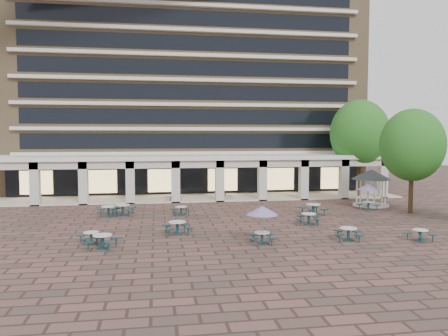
{
  "coord_description": "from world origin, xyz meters",
  "views": [
    {
      "loc": [
        -3.93,
        -29.02,
        6.17
      ],
      "look_at": [
        1.07,
        3.0,
        3.9
      ],
      "focal_mm": 35.0,
      "sensor_mm": 36.0,
      "label": 1
    }
  ],
  "objects": [
    {
      "name": "planter_right",
      "position": [
        2.69,
        12.9,
        0.42
      ],
      "size": [
        1.5,
        0.6,
        1.14
      ],
      "color": "gray",
      "rests_on": "ground"
    },
    {
      "name": "picnic_table_8",
      "position": [
        -7.67,
        5.89,
        0.48
      ],
      "size": [
        1.94,
        1.94,
        0.8
      ],
      "rotation": [
        0.0,
        0.0,
        0.12
      ],
      "color": "#153E3F",
      "rests_on": "ground"
    },
    {
      "name": "retail_arcade",
      "position": [
        0.0,
        14.8,
        3.0
      ],
      "size": [
        42.0,
        6.6,
        4.4
      ],
      "color": "white",
      "rests_on": "ground"
    },
    {
      "name": "picnic_table_9",
      "position": [
        -2.0,
        5.54,
        0.41
      ],
      "size": [
        1.68,
        1.68,
        0.69
      ],
      "rotation": [
        0.0,
        0.0,
        0.12
      ],
      "color": "#153E3F",
      "rests_on": "ground"
    },
    {
      "name": "picnic_table_11",
      "position": [
        14.0,
        5.66,
        1.89
      ],
      "size": [
        1.92,
        1.92,
        2.22
      ],
      "rotation": [
        0.0,
        0.0,
        0.26
      ],
      "color": "#153E3F",
      "rests_on": "ground"
    },
    {
      "name": "picnic_table_12",
      "position": [
        -6.6,
        6.22,
        0.5
      ],
      "size": [
        2.09,
        2.09,
        0.84
      ],
      "rotation": [
        0.0,
        0.0,
        -0.16
      ],
      "color": "#153E3F",
      "rests_on": "ground"
    },
    {
      "name": "picnic_table_2",
      "position": [
        7.46,
        -4.59,
        0.45
      ],
      "size": [
        2.02,
        2.02,
        0.76
      ],
      "rotation": [
        0.0,
        0.0,
        -0.32
      ],
      "color": "#153E3F",
      "rests_on": "ground"
    },
    {
      "name": "tree_east_a",
      "position": [
        16.59,
        3.54,
        5.56
      ],
      "size": [
        5.11,
        5.11,
        8.51
      ],
      "color": "#45301B",
      "rests_on": "ground"
    },
    {
      "name": "ground",
      "position": [
        0.0,
        0.0,
        0.0
      ],
      "size": [
        120.0,
        120.0,
        0.0
      ],
      "primitive_type": "plane",
      "color": "brown",
      "rests_on": "ground"
    },
    {
      "name": "picnic_table_1",
      "position": [
        -6.92,
        -4.36,
        0.47
      ],
      "size": [
        2.06,
        2.06,
        0.78
      ],
      "rotation": [
        0.0,
        0.0,
        -0.28
      ],
      "color": "#153E3F",
      "rests_on": "ground"
    },
    {
      "name": "picnic_table_7",
      "position": [
        6.77,
        0.38,
        0.47
      ],
      "size": [
        2.07,
        2.07,
        0.79
      ],
      "rotation": [
        0.0,
        0.0,
        -0.29
      ],
      "color": "#153E3F",
      "rests_on": "ground"
    },
    {
      "name": "picnic_table_10",
      "position": [
        8.46,
        4.03,
        0.52
      ],
      "size": [
        2.11,
        2.11,
        0.86
      ],
      "rotation": [
        0.0,
        0.0,
        0.13
      ],
      "color": "#153E3F",
      "rests_on": "ground"
    },
    {
      "name": "picnic_table_0",
      "position": [
        -7.74,
        -2.91,
        0.39
      ],
      "size": [
        1.78,
        1.78,
        0.65
      ],
      "rotation": [
        0.0,
        0.0,
        0.39
      ],
      "color": "#153E3F",
      "rests_on": "ground"
    },
    {
      "name": "picnic_table_6",
      "position": [
        2.13,
        -4.63,
        1.87
      ],
      "size": [
        1.9,
        1.9,
        2.2
      ],
      "rotation": [
        0.0,
        0.0,
        -0.15
      ],
      "color": "#153E3F",
      "rests_on": "ground"
    },
    {
      "name": "tree_east_c",
      "position": [
        16.91,
        13.5,
        6.59
      ],
      "size": [
        6.05,
        6.05,
        10.08
      ],
      "color": "#45301B",
      "rests_on": "ground"
    },
    {
      "name": "planter_left",
      "position": [
        -2.23,
        12.9,
        0.46
      ],
      "size": [
        1.5,
        0.69,
        1.2
      ],
      "color": "gray",
      "rests_on": "ground"
    },
    {
      "name": "picnic_table_5",
      "position": [
        -2.63,
        -1.33,
        0.49
      ],
      "size": [
        1.98,
        1.98,
        0.82
      ],
      "rotation": [
        0.0,
        0.0,
        0.12
      ],
      "color": "#153E3F",
      "rests_on": "ground"
    },
    {
      "name": "gazebo",
      "position": [
        15.26,
        7.62,
        2.48
      ],
      "size": [
        3.54,
        3.54,
        3.29
      ],
      "rotation": [
        0.0,
        0.0,
        -0.19
      ],
      "color": "beige",
      "rests_on": "ground"
    },
    {
      "name": "apartment_building",
      "position": [
        0.0,
        25.47,
        12.6
      ],
      "size": [
        40.0,
        15.5,
        25.2
      ],
      "color": "#8F7450",
      "rests_on": "ground"
    },
    {
      "name": "picnic_table_3",
      "position": [
        11.67,
        -5.37,
        0.4
      ],
      "size": [
        1.76,
        1.76,
        0.67
      ],
      "rotation": [
        0.0,
        0.0,
        0.27
      ],
      "color": "#153E3F",
      "rests_on": "ground"
    }
  ]
}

